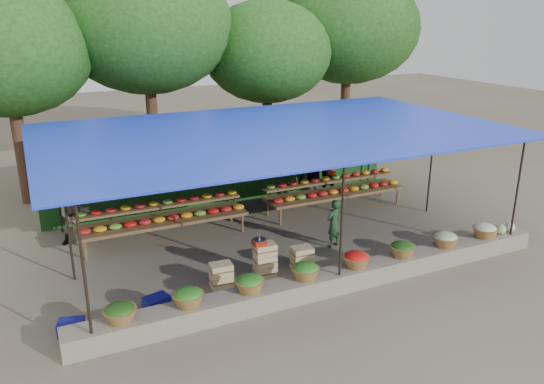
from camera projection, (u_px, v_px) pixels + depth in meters
name	position (u px, v px, depth m)	size (l,w,h in m)	color
ground	(276.00, 240.00, 13.28)	(60.00, 60.00, 0.00)	brown
stone_curb	(335.00, 280.00, 10.87)	(10.60, 0.55, 0.40)	#6D6657
stall_canopy	(275.00, 135.00, 12.50)	(10.80, 6.60, 2.82)	black
produce_baskets	(331.00, 265.00, 10.71)	(8.98, 0.58, 0.34)	brown
netting_backdrop	(230.00, 162.00, 15.58)	(10.60, 0.06, 2.50)	#184518
tree_row	(209.00, 36.00, 17.20)	(16.51, 5.50, 7.12)	#3C2616
fruit_table_left	(163.00, 216.00, 13.23)	(4.21, 0.95, 0.93)	brown
fruit_table_right	(334.00, 189.00, 15.27)	(4.21, 0.95, 0.93)	brown
crate_counter	(264.00, 264.00, 11.35)	(2.37, 0.37, 0.77)	tan
weighing_scale	(259.00, 242.00, 11.14)	(0.28, 0.28, 0.30)	#AD1F0D
vendor_seated	(334.00, 223.00, 12.76)	(0.44, 0.29, 1.20)	#1C3D1E
customer_left	(74.00, 214.00, 12.88)	(0.74, 0.58, 1.53)	slate
customer_mid	(315.00, 173.00, 15.72)	(1.17, 0.67, 1.81)	slate
customer_right	(328.00, 170.00, 16.20)	(1.00, 0.42, 1.70)	slate
blue_crate_front	(71.00, 327.00, 9.36)	(0.44, 0.31, 0.26)	navy
blue_crate_back	(157.00, 303.00, 10.13)	(0.46, 0.33, 0.28)	navy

